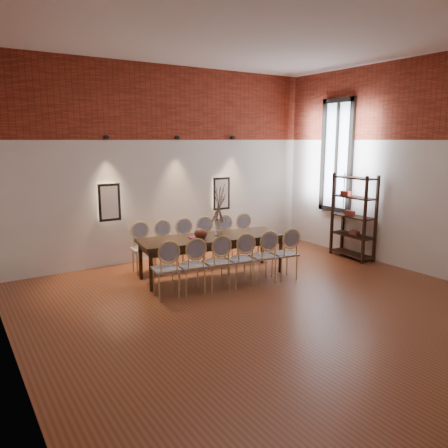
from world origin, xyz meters
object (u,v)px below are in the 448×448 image
chair_near_a (166,269)px  chair_near_b (192,265)px  book (196,237)px  chair_near_d (241,259)px  bowl (201,233)px  chair_near_c (217,262)px  shelving_rack (353,216)px  chair_far_d (209,242)px  chair_far_f (248,238)px  chair_far_b (166,246)px  chair_near_f (285,254)px  vase (219,228)px  chair_near_e (263,256)px  dining_table (212,256)px  chair_far_e (229,240)px  chair_far_a (143,249)px  chair_far_c (188,244)px

chair_near_a → chair_near_b: size_ratio=1.00×
book → chair_near_d: bearing=-60.5°
chair_near_a → bowl: (0.96, 0.53, 0.37)m
chair_near_c → shelving_rack: (3.52, 0.15, 0.43)m
chair_near_b → chair_near_d: (0.89, -0.13, 0.00)m
chair_far_d → chair_far_f: same height
chair_near_c → chair_near_d: (0.44, -0.06, 0.00)m
book → chair_near_c: bearing=-90.7°
chair_near_c → chair_far_b: 1.50m
chair_near_f → vase: vase is taller
chair_near_e → chair_far_d: (-0.25, 1.48, 0.00)m
chair_near_c → dining_table: bearing=72.5°
chair_near_d → chair_far_e: bearing=72.5°
chair_far_b → chair_far_e: (1.33, -0.19, 0.00)m
chair_far_a → chair_far_c: bearing=-180.0°
chair_near_f → chair_near_c: bearing=-180.0°
chair_far_e → bowl: (-1.02, -0.63, 0.37)m
chair_near_b → chair_far_d: 1.69m
dining_table → bowl: bearing=-168.7°
chair_near_f → chair_far_a: (-2.03, 1.73, 0.00)m
chair_near_b → chair_far_e: 1.96m
shelving_rack → chair_near_a: bearing=-175.4°
chair_near_c → bowl: 0.76m
chair_near_e → chair_far_d: 1.50m
chair_near_a → chair_far_d: 1.96m
chair_near_d → chair_far_a: size_ratio=1.00×
chair_far_d → vase: size_ratio=3.13×
chair_far_a → chair_far_b: bearing=-180.0°
chair_near_e → bowl: bearing=144.4°
chair_near_d → chair_near_b: bearing=180.0°
chair_near_f → chair_far_b: bearing=141.6°
book → chair_far_b: bearing=108.4°
chair_near_e → bowl: chair_near_e is taller
chair_far_f → bowl: bearing=29.0°
chair_near_d → book: 0.94m
chair_far_c → chair_near_b: bearing=72.5°
bowl → vase: bearing=-0.6°
vase → dining_table: bearing=172.0°
chair_near_d → chair_far_e: 1.50m
chair_far_e → book: size_ratio=3.62×
chair_near_c → chair_far_f: (1.53, 1.22, 0.00)m
chair_near_b → chair_near_e: same height
dining_table → bowl: size_ratio=11.24×
chair_near_c → chair_far_d: size_ratio=1.00×
chair_near_f → chair_far_e: size_ratio=1.00×
chair_far_d → vase: vase is taller
shelving_rack → chair_far_d: bearing=161.6°
chair_far_e → bowl: bearing=39.5°
chair_near_c → chair_far_a: same height
chair_near_a → chair_far_d: (1.53, 1.22, 0.00)m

